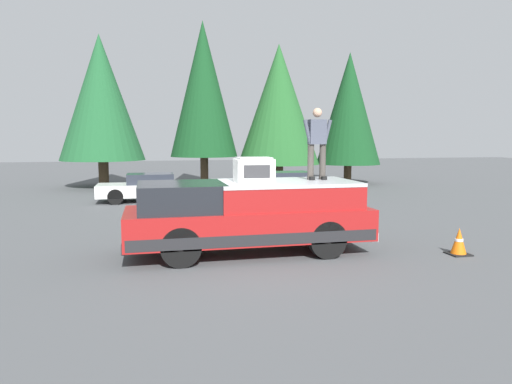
{
  "coord_description": "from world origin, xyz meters",
  "views": [
    {
      "loc": [
        -10.33,
        1.88,
        2.64
      ],
      "look_at": [
        0.51,
        -0.61,
        1.35
      ],
      "focal_mm": 32.8,
      "sensor_mm": 36.0,
      "label": 1
    }
  ],
  "objects_px": {
    "pickup_truck": "(248,215)",
    "compressor_unit": "(254,170)",
    "parked_car_white": "(149,187)",
    "person_on_truck_bed": "(317,142)",
    "parked_car_navy": "(286,185)",
    "traffic_cone": "(459,242)"
  },
  "relations": [
    {
      "from": "parked_car_navy",
      "to": "parked_car_white",
      "type": "height_order",
      "value": "same"
    },
    {
      "from": "person_on_truck_bed",
      "to": "traffic_cone",
      "type": "bearing_deg",
      "value": -115.86
    },
    {
      "from": "person_on_truck_bed",
      "to": "parked_car_navy",
      "type": "height_order",
      "value": "person_on_truck_bed"
    },
    {
      "from": "person_on_truck_bed",
      "to": "pickup_truck",
      "type": "bearing_deg",
      "value": 95.87
    },
    {
      "from": "pickup_truck",
      "to": "parked_car_white",
      "type": "distance_m",
      "value": 9.83
    },
    {
      "from": "parked_car_navy",
      "to": "traffic_cone",
      "type": "distance_m",
      "value": 10.58
    },
    {
      "from": "pickup_truck",
      "to": "compressor_unit",
      "type": "xyz_separation_m",
      "value": [
        -0.12,
        -0.1,
        1.05
      ]
    },
    {
      "from": "pickup_truck",
      "to": "parked_car_white",
      "type": "bearing_deg",
      "value": 13.13
    },
    {
      "from": "parked_car_white",
      "to": "person_on_truck_bed",
      "type": "bearing_deg",
      "value": -157.28
    },
    {
      "from": "parked_car_navy",
      "to": "traffic_cone",
      "type": "height_order",
      "value": "parked_car_navy"
    },
    {
      "from": "pickup_truck",
      "to": "traffic_cone",
      "type": "bearing_deg",
      "value": -105.02
    },
    {
      "from": "person_on_truck_bed",
      "to": "parked_car_white",
      "type": "bearing_deg",
      "value": 22.72
    },
    {
      "from": "compressor_unit",
      "to": "parked_car_navy",
      "type": "xyz_separation_m",
      "value": [
        9.41,
        -3.57,
        -1.35
      ]
    },
    {
      "from": "person_on_truck_bed",
      "to": "compressor_unit",
      "type": "bearing_deg",
      "value": 100.38
    },
    {
      "from": "pickup_truck",
      "to": "compressor_unit",
      "type": "height_order",
      "value": "compressor_unit"
    },
    {
      "from": "pickup_truck",
      "to": "parked_car_navy",
      "type": "xyz_separation_m",
      "value": [
        9.29,
        -3.67,
        -0.29
      ]
    },
    {
      "from": "compressor_unit",
      "to": "parked_car_navy",
      "type": "relative_size",
      "value": 0.2
    },
    {
      "from": "pickup_truck",
      "to": "person_on_truck_bed",
      "type": "xyz_separation_m",
      "value": [
        0.17,
        -1.7,
        1.68
      ]
    },
    {
      "from": "parked_car_navy",
      "to": "traffic_cone",
      "type": "bearing_deg",
      "value": -174.85
    },
    {
      "from": "compressor_unit",
      "to": "traffic_cone",
      "type": "distance_m",
      "value": 4.94
    },
    {
      "from": "parked_car_white",
      "to": "traffic_cone",
      "type": "bearing_deg",
      "value": -147.63
    },
    {
      "from": "compressor_unit",
      "to": "pickup_truck",
      "type": "bearing_deg",
      "value": 40.15
    }
  ]
}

